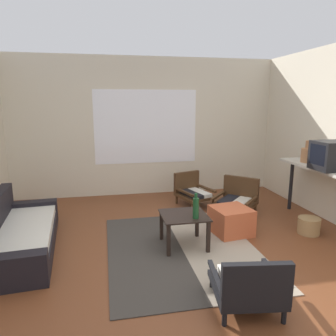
# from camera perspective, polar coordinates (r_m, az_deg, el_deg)

# --- Properties ---
(ground_plane) EXTENTS (7.80, 7.80, 0.00)m
(ground_plane) POSITION_cam_1_polar(r_m,az_deg,el_deg) (3.81, 2.47, -17.03)
(ground_plane) COLOR brown
(far_wall_with_window) EXTENTS (5.60, 0.13, 2.70)m
(far_wall_with_window) POSITION_cam_1_polar(r_m,az_deg,el_deg) (6.37, -4.05, 7.36)
(far_wall_with_window) COLOR beige
(far_wall_with_window) RESTS_ON ground
(area_rug) EXTENTS (1.86, 2.39, 0.01)m
(area_rug) POSITION_cam_1_polar(r_m,az_deg,el_deg) (4.16, 2.50, -14.34)
(area_rug) COLOR #38332D
(area_rug) RESTS_ON ground
(couch) EXTENTS (0.92, 2.03, 0.65)m
(couch) POSITION_cam_1_polar(r_m,az_deg,el_deg) (4.46, -25.64, -10.91)
(couch) COLOR black
(couch) RESTS_ON ground
(coffee_table) EXTENTS (0.58, 0.57, 0.43)m
(coffee_table) POSITION_cam_1_polar(r_m,az_deg,el_deg) (4.12, 2.88, -9.49)
(coffee_table) COLOR black
(coffee_table) RESTS_ON ground
(armchair_by_window) EXTENTS (0.69, 0.74, 0.57)m
(armchair_by_window) POSITION_cam_1_polar(r_m,az_deg,el_deg) (5.80, 4.38, -4.05)
(armchair_by_window) COLOR #472D19
(armchair_by_window) RESTS_ON ground
(armchair_striped_foreground) EXTENTS (0.68, 0.71, 0.56)m
(armchair_striped_foreground) POSITION_cam_1_polar(r_m,az_deg,el_deg) (3.08, 14.30, -19.83)
(armchair_striped_foreground) COLOR black
(armchair_striped_foreground) RESTS_ON ground
(armchair_corner) EXTENTS (0.87, 0.87, 0.57)m
(armchair_corner) POSITION_cam_1_polar(r_m,az_deg,el_deg) (5.54, 12.31, -5.27)
(armchair_corner) COLOR #472D19
(armchair_corner) RESTS_ON ground
(ottoman_orange) EXTENTS (0.57, 0.57, 0.38)m
(ottoman_orange) POSITION_cam_1_polar(r_m,az_deg,el_deg) (4.63, 11.28, -9.30)
(ottoman_orange) COLOR #BC5633
(ottoman_orange) RESTS_ON ground
(console_shelf) EXTENTS (0.43, 1.71, 0.91)m
(console_shelf) POSITION_cam_1_polar(r_m,az_deg,el_deg) (5.17, 26.29, -0.96)
(console_shelf) COLOR beige
(console_shelf) RESTS_ON ground
(crt_television) EXTENTS (0.54, 0.41, 0.40)m
(crt_television) POSITION_cam_1_polar(r_m,az_deg,el_deg) (4.98, 27.73, 2.00)
(crt_television) COLOR black
(crt_television) RESTS_ON console_shelf
(clay_vase) EXTENTS (0.21, 0.21, 0.34)m
(clay_vase) POSITION_cam_1_polar(r_m,az_deg,el_deg) (5.45, 23.91, 2.28)
(clay_vase) COLOR #A87047
(clay_vase) RESTS_ON console_shelf
(glass_bottle) EXTENTS (0.08, 0.08, 0.32)m
(glass_bottle) POSITION_cam_1_polar(r_m,az_deg,el_deg) (3.93, 5.04, -7.14)
(glass_bottle) COLOR #194723
(glass_bottle) RESTS_ON coffee_table
(wicker_basket) EXTENTS (0.31, 0.31, 0.23)m
(wicker_basket) POSITION_cam_1_polar(r_m,az_deg,el_deg) (4.99, 24.03, -9.48)
(wicker_basket) COLOR #9E7A4C
(wicker_basket) RESTS_ON ground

